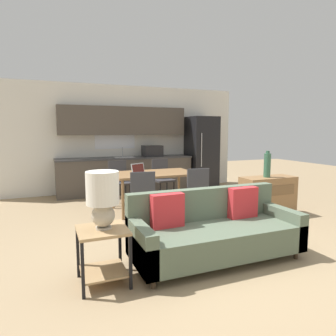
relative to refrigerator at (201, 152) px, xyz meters
name	(u,v)px	position (x,y,z in m)	size (l,w,h in m)	color
ground_plane	(214,259)	(-2.09, -4.20, -0.97)	(20.00, 20.00, 0.00)	#9E8460
wall_back	(122,139)	(-2.09, 0.43, 0.39)	(6.40, 0.07, 2.70)	silver
kitchen_counter	(126,159)	(-2.08, 0.13, -0.12)	(3.38, 0.65, 2.15)	#4C443D
refrigerator	(201,152)	(0.00, 0.00, 0.00)	(0.72, 0.79, 1.93)	black
dining_table	(154,176)	(-2.00, -1.76, -0.28)	(1.57, 0.96, 0.75)	olive
couch	(213,231)	(-2.07, -4.15, -0.63)	(2.05, 0.80, 0.83)	#3D2D1E
side_table	(103,246)	(-3.44, -4.26, -0.58)	(0.49, 0.49, 0.58)	tan
table_lamp	(103,195)	(-3.42, -4.26, -0.05)	(0.33, 0.33, 0.58)	#B2A893
credenza	(268,196)	(-0.21, -2.93, -0.60)	(1.02, 0.42, 0.73)	olive
vase	(267,165)	(-0.26, -2.95, -0.02)	(0.12, 0.12, 0.48)	#336047
dining_chair_near_left	(142,195)	(-2.51, -2.60, -0.46)	(0.47, 0.47, 0.91)	#38383D
dining_chair_far_left	(119,180)	(-2.51, -0.94, -0.46)	(0.44, 0.44, 0.91)	#38383D
dining_chair_far_right	(162,177)	(-1.50, -0.92, -0.46)	(0.46, 0.46, 0.91)	#38383D
dining_chair_near_right	(195,190)	(-1.50, -2.57, -0.46)	(0.46, 0.46, 0.91)	#38383D
laptop	(140,171)	(-2.30, -1.85, -0.17)	(0.40, 0.37, 0.20)	#B7BABC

